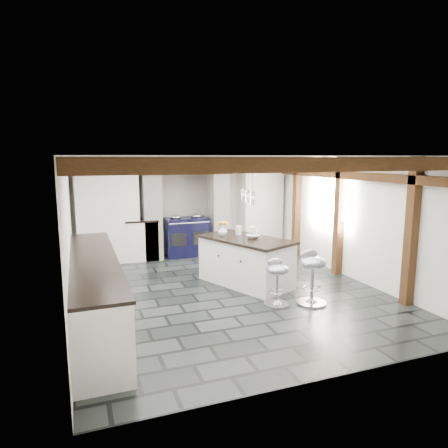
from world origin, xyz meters
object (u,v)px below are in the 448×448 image
object	(u,v)px
kitchen_island	(246,260)
bar_stool_far	(277,277)
bar_stool_near	(312,271)
range_cooker	(186,236)

from	to	relation	value
kitchen_island	bar_stool_far	distance (m)	1.14
bar_stool_near	bar_stool_far	distance (m)	0.56
kitchen_island	bar_stool_near	bearing A→B (deg)	-89.48
range_cooker	kitchen_island	distance (m)	2.50
range_cooker	kitchen_island	xyz separation A→B (m)	(0.45, -2.46, -0.03)
range_cooker	bar_stool_near	bearing A→B (deg)	-74.71
bar_stool_near	kitchen_island	bearing A→B (deg)	113.22
bar_stool_far	range_cooker	bearing A→B (deg)	104.99
range_cooker	bar_stool_near	xyz separation A→B (m)	(1.02, -3.74, 0.07)
kitchen_island	bar_stool_far	bearing A→B (deg)	-111.76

